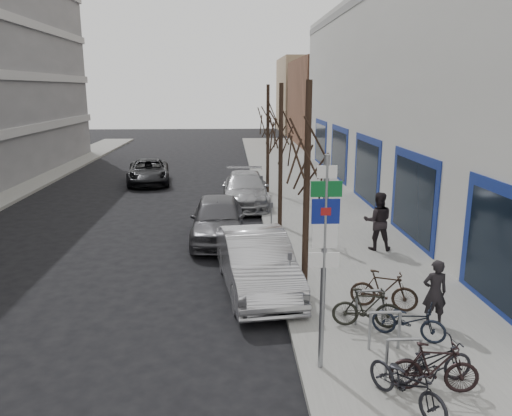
{
  "coord_description": "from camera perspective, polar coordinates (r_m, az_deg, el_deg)",
  "views": [
    {
      "loc": [
        0.75,
        -8.43,
        5.29
      ],
      "look_at": [
        1.44,
        5.28,
        2.0
      ],
      "focal_mm": 35.0,
      "sensor_mm": 36.0,
      "label": 1
    }
  ],
  "objects": [
    {
      "name": "ground",
      "position": [
        9.99,
        -7.14,
        -18.64
      ],
      "size": [
        120.0,
        120.0,
        0.0
      ],
      "primitive_type": "plane",
      "color": "black",
      "rests_on": "ground"
    },
    {
      "name": "sidewalk_east",
      "position": [
        19.52,
        8.3,
        -2.17
      ],
      "size": [
        5.0,
        70.0,
        0.15
      ],
      "primitive_type": "cube",
      "color": "slate",
      "rests_on": "ground"
    },
    {
      "name": "brick_building_far",
      "position": [
        49.98,
        11.54,
        11.73
      ],
      "size": [
        12.0,
        14.0,
        8.0
      ],
      "primitive_type": "cube",
      "color": "brown",
      "rests_on": "ground"
    },
    {
      "name": "tan_building_far",
      "position": [
        64.71,
        8.69,
        12.63
      ],
      "size": [
        13.0,
        12.0,
        9.0
      ],
      "primitive_type": "cube",
      "color": "#937A5B",
      "rests_on": "ground"
    },
    {
      "name": "highway_sign_pole",
      "position": [
        9.04,
        7.8,
        -4.92
      ],
      "size": [
        0.55,
        0.1,
        4.2
      ],
      "color": "gray",
      "rests_on": "ground"
    },
    {
      "name": "bike_rack",
      "position": [
        10.6,
        14.51,
        -12.9
      ],
      "size": [
        0.66,
        2.26,
        0.83
      ],
      "color": "gray",
      "rests_on": "sidewalk_east"
    },
    {
      "name": "tree_near",
      "position": [
        12.14,
        5.94,
        7.79
      ],
      "size": [
        1.8,
        1.8,
        5.5
      ],
      "color": "black",
      "rests_on": "ground"
    },
    {
      "name": "tree_mid",
      "position": [
        18.57,
        2.87,
        9.79
      ],
      "size": [
        1.8,
        1.8,
        5.5
      ],
      "color": "black",
      "rests_on": "ground"
    },
    {
      "name": "tree_far",
      "position": [
        25.03,
        1.37,
        10.75
      ],
      "size": [
        1.8,
        1.8,
        5.5
      ],
      "color": "black",
      "rests_on": "ground"
    },
    {
      "name": "meter_front",
      "position": [
        12.32,
        3.85,
        -7.35
      ],
      "size": [
        0.1,
        0.08,
        1.27
      ],
      "color": "gray",
      "rests_on": "sidewalk_east"
    },
    {
      "name": "meter_mid",
      "position": [
        17.55,
        1.77,
        -0.97
      ],
      "size": [
        0.1,
        0.08,
        1.27
      ],
      "color": "gray",
      "rests_on": "sidewalk_east"
    },
    {
      "name": "meter_back",
      "position": [
        22.9,
        0.67,
        2.46
      ],
      "size": [
        0.1,
        0.08,
        1.27
      ],
      "color": "gray",
      "rests_on": "sidewalk_east"
    },
    {
      "name": "bike_near_left",
      "position": [
        9.0,
        16.93,
        -18.2
      ],
      "size": [
        1.24,
        1.69,
        1.01
      ],
      "primitive_type": "imported",
      "rotation": [
        0.0,
        0.0,
        0.5
      ],
      "color": "black",
      "rests_on": "sidewalk_east"
    },
    {
      "name": "bike_near_right",
      "position": [
        9.53,
        19.7,
        -16.74
      ],
      "size": [
        1.6,
        0.7,
        0.94
      ],
      "primitive_type": "imported",
      "rotation": [
        0.0,
        0.0,
        1.41
      ],
      "color": "black",
      "rests_on": "sidewalk_east"
    },
    {
      "name": "bike_mid_curb",
      "position": [
        11.18,
        17.06,
        -11.85
      ],
      "size": [
        1.57,
        1.16,
        0.94
      ],
      "primitive_type": "imported",
      "rotation": [
        0.0,
        0.0,
        1.06
      ],
      "color": "black",
      "rests_on": "sidewalk_east"
    },
    {
      "name": "bike_mid_inner",
      "position": [
        11.42,
        12.55,
        -11.05
      ],
      "size": [
        1.58,
        0.72,
        0.93
      ],
      "primitive_type": "imported",
      "rotation": [
        0.0,
        0.0,
        1.39
      ],
      "color": "black",
      "rests_on": "sidewalk_east"
    },
    {
      "name": "bike_far_curb",
      "position": [
        9.77,
        19.42,
        -15.86
      ],
      "size": [
        1.62,
        0.68,
        0.96
      ],
      "primitive_type": "imported",
      "rotation": [
        0.0,
        0.0,
        1.71
      ],
      "color": "black",
      "rests_on": "sidewalk_east"
    },
    {
      "name": "bike_far_inner",
      "position": [
        12.39,
        14.41,
        -9.03
      ],
      "size": [
        1.67,
        1.07,
        0.98
      ],
      "primitive_type": "imported",
      "rotation": [
        0.0,
        0.0,
        1.17
      ],
      "color": "black",
      "rests_on": "sidewalk_east"
    },
    {
      "name": "parked_car_front",
      "position": [
        13.36,
        0.06,
        -6.22
      ],
      "size": [
        2.29,
        4.97,
        1.58
      ],
      "primitive_type": "imported",
      "rotation": [
        0.0,
        0.0,
        0.13
      ],
      "color": "#B5B5BA",
      "rests_on": "ground"
    },
    {
      "name": "parked_car_mid",
      "position": [
        17.79,
        -4.38,
        -1.22
      ],
      "size": [
        1.9,
        4.66,
        1.58
      ],
      "primitive_type": "imported",
      "rotation": [
        0.0,
        0.0,
        0.01
      ],
      "color": "#4D4D52",
      "rests_on": "ground"
    },
    {
      "name": "parked_car_back",
      "position": [
        23.09,
        -1.22,
        2.14
      ],
      "size": [
        2.16,
        5.22,
        1.51
      ],
      "primitive_type": "imported",
      "rotation": [
        0.0,
        0.0,
        -0.01
      ],
      "color": "#96979B",
      "rests_on": "ground"
    },
    {
      "name": "lane_car",
      "position": [
        29.18,
        -12.18,
        4.09
      ],
      "size": [
        2.9,
        5.18,
        1.37
      ],
      "primitive_type": "imported",
      "rotation": [
        0.0,
        0.0,
        0.13
      ],
      "color": "black",
      "rests_on": "ground"
    },
    {
      "name": "pedestrian_near",
      "position": [
        11.85,
        19.75,
        -9.07
      ],
      "size": [
        0.56,
        0.37,
        1.52
      ],
      "primitive_type": "imported",
      "rotation": [
        0.0,
        0.0,
        3.13
      ],
      "color": "black",
      "rests_on": "sidewalk_east"
    },
    {
      "name": "pedestrian_far",
      "position": [
        16.67,
        13.76,
        -1.42
      ],
      "size": [
        0.78,
        0.59,
        1.94
      ],
      "primitive_type": "imported",
      "rotation": [
        0.0,
        0.0,
        2.99
      ],
      "color": "black",
      "rests_on": "sidewalk_east"
    }
  ]
}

